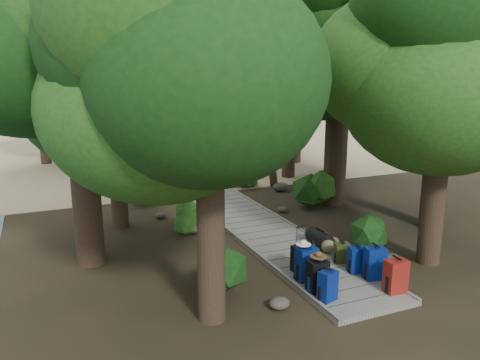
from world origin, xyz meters
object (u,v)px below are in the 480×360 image
backpack_left_a (328,284)px  backpack_left_b (318,275)px  backpack_right_d (342,252)px  duffel_right_black (320,238)px  backpack_right_b (375,261)px  duffel_right_khaki (326,242)px  sun_lounger (232,158)px  kayak (103,170)px  backpack_right_c (357,258)px  backpack_left_c (306,262)px  backpack_right_a (396,274)px  suitcase_on_boardwalk (300,258)px  lone_suitcase_on_sand (194,170)px

backpack_left_a → backpack_left_b: 0.40m
backpack_right_d → duffel_right_black: backpack_right_d is taller
backpack_right_b → duffel_right_khaki: backpack_right_b is taller
backpack_right_b → sun_lounger: 13.81m
backpack_right_b → backpack_left_a: bearing=-153.0°
backpack_left_b → backpack_right_b: bearing=1.8°
backpack_right_b → kayak: size_ratio=0.22×
backpack_right_c → duffel_right_khaki: bearing=95.7°
backpack_left_c → kayak: (-2.56, 13.44, -0.33)m
backpack_left_b → duffel_right_khaki: size_ratio=1.35×
backpack_right_c → duffel_right_black: (0.11, 1.68, -0.11)m
backpack_left_c → backpack_right_b: bearing=-23.4°
backpack_left_b → backpack_right_a: size_ratio=0.98×
duffel_right_khaki → kayak: duffel_right_khaki is taller
backpack_right_c → backpack_left_b: bearing=-149.1°
duffel_right_khaki → backpack_right_b: bearing=-111.6°
suitcase_on_boardwalk → kayak: 13.23m
duffel_right_black → lone_suitcase_on_sand: bearing=92.5°
backpack_left_b → suitcase_on_boardwalk: size_ratio=1.23×
backpack_left_c → backpack_left_a: bearing=-98.3°
backpack_right_d → kayak: bearing=120.9°
backpack_left_c → duffel_right_khaki: bearing=41.6°
backpack_right_b → duffel_right_black: 2.12m
backpack_left_b → duffel_right_khaki: bearing=52.7°
backpack_right_d → suitcase_on_boardwalk: 1.16m
backpack_left_c → suitcase_on_boardwalk: backpack_left_c is taller
backpack_right_b → backpack_right_c: backpack_right_b is taller
lone_suitcase_on_sand → kayak: 4.30m
backpack_right_b → suitcase_on_boardwalk: (-1.29, 1.02, -0.09)m
backpack_right_c → duffel_right_black: size_ratio=0.94×
backpack_left_b → backpack_right_d: backpack_left_b is taller
backpack_left_b → duffel_right_black: backpack_left_b is taller
backpack_right_b → suitcase_on_boardwalk: bearing=152.3°
backpack_left_a → backpack_right_b: backpack_right_b is taller
lone_suitcase_on_sand → duffel_right_black: bearing=-91.8°
backpack_right_c → lone_suitcase_on_sand: (-0.27, 11.12, -0.09)m
backpack_left_b → sun_lounger: backpack_left_b is taller
backpack_left_a → sun_lounger: size_ratio=0.34×
backpack_right_c → sun_lounger: backpack_right_c is taller
backpack_right_b → lone_suitcase_on_sand: backpack_right_b is taller
suitcase_on_boardwalk → sun_lounger: size_ratio=0.31×
backpack_right_b → sun_lounger: backpack_right_b is taller
backpack_left_b → duffel_right_black: size_ratio=1.08×
duffel_right_khaki → lone_suitcase_on_sand: 9.65m
backpack_right_b → kayak: backpack_right_b is taller
backpack_left_a → backpack_left_c: 0.98m
backpack_left_c → backpack_right_c: bearing=-7.3°
suitcase_on_boardwalk → lone_suitcase_on_sand: size_ratio=0.91×
backpack_left_a → sun_lounger: (3.73, 14.07, -0.12)m
backpack_right_b → duffel_right_khaki: (0.01, 1.92, -0.21)m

